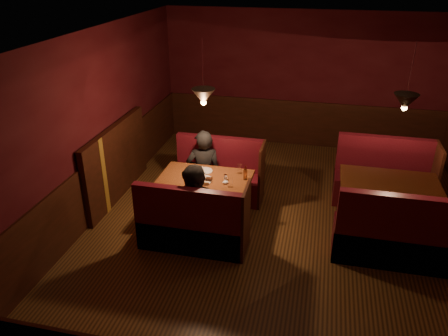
% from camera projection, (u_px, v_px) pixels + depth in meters
% --- Properties ---
extents(room, '(6.02, 7.02, 2.92)m').
position_uv_depth(room, '(267.00, 164.00, 6.49)').
color(room, '#3D2815').
rests_on(room, ground).
extents(main_table, '(1.42, 0.86, 0.99)m').
position_uv_depth(main_table, '(206.00, 187.00, 6.83)').
color(main_table, '#592B10').
rests_on(main_table, ground).
extents(main_bench_far, '(1.56, 0.56, 1.06)m').
position_uv_depth(main_bench_far, '(219.00, 178.00, 7.64)').
color(main_bench_far, '#510711').
rests_on(main_bench_far, ground).
extents(main_bench_near, '(1.56, 0.56, 1.06)m').
position_uv_depth(main_bench_near, '(193.00, 229.00, 6.23)').
color(main_bench_near, '#510711').
rests_on(main_bench_near, ground).
extents(second_table, '(1.44, 0.92, 0.81)m').
position_uv_depth(second_table, '(388.00, 194.00, 6.59)').
color(second_table, '#592B10').
rests_on(second_table, ground).
extents(second_bench_far, '(1.59, 0.60, 1.14)m').
position_uv_depth(second_bench_far, '(382.00, 182.00, 7.45)').
color(second_bench_far, '#510711').
rests_on(second_bench_far, ground).
extents(second_bench_near, '(1.59, 0.60, 1.14)m').
position_uv_depth(second_bench_near, '(394.00, 240.00, 5.94)').
color(second_bench_near, '#510711').
rests_on(second_bench_near, ground).
extents(diner_a, '(0.68, 0.54, 1.63)m').
position_uv_depth(diner_a, '(204.00, 157.00, 7.31)').
color(diner_a, black).
rests_on(diner_a, ground).
extents(diner_b, '(0.82, 0.65, 1.62)m').
position_uv_depth(diner_b, '(197.00, 197.00, 6.10)').
color(diner_b, black).
rests_on(diner_b, ground).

